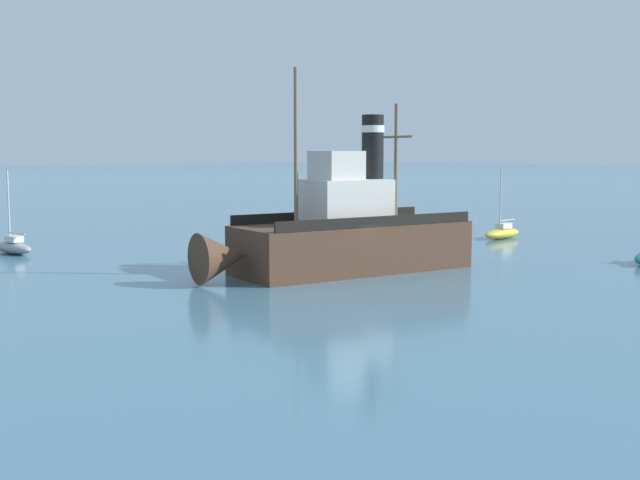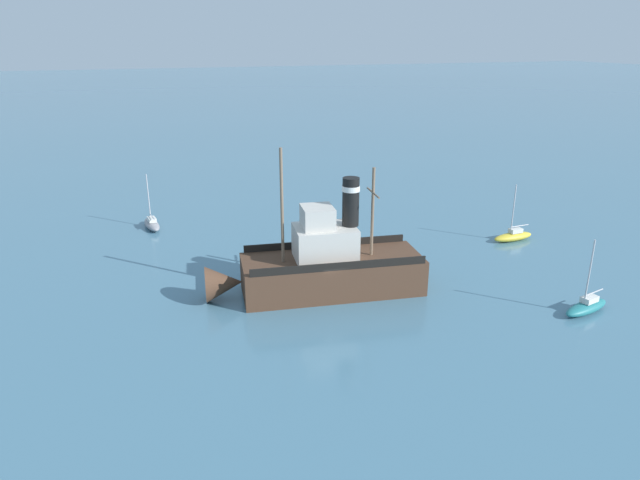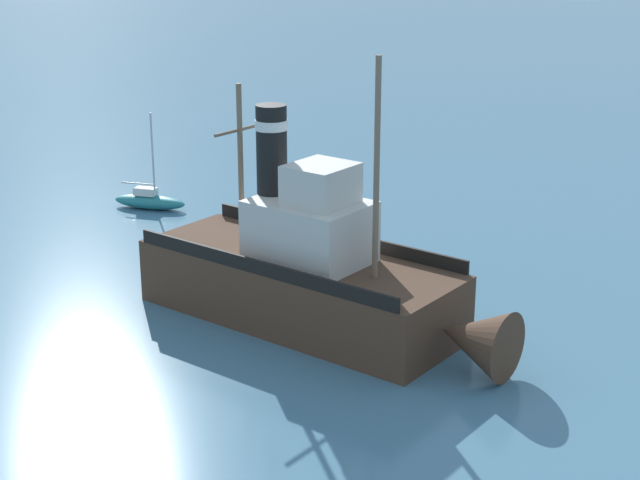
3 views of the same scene
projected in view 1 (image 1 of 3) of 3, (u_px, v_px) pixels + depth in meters
ground_plane at (365, 273)px, 39.42m from camera, size 600.00×600.00×0.00m
old_tugboat at (343, 235)px, 39.76m from camera, size 6.16×14.74×9.90m
sailboat_yellow at (502, 232)px, 55.08m from camera, size 1.26×3.84×4.90m
sailboat_grey at (13, 246)px, 47.00m from camera, size 3.90×1.54×4.90m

